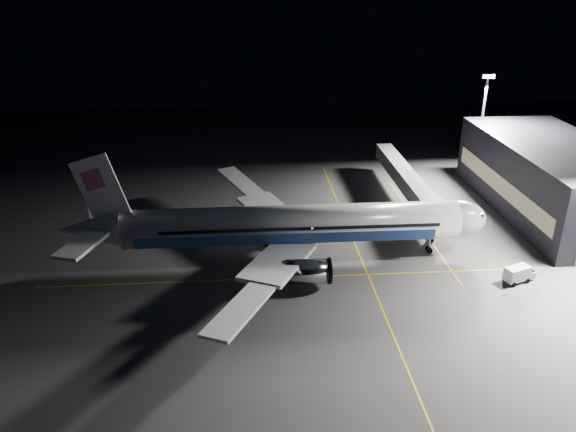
# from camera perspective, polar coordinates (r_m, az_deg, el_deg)

# --- Properties ---
(ground) EXTENTS (200.00, 200.00, 0.00)m
(ground) POSITION_cam_1_polar(r_m,az_deg,el_deg) (82.86, 0.46, -4.19)
(ground) COLOR #4C4C4F
(ground) RESTS_ON ground
(guide_line_main) EXTENTS (0.25, 80.00, 0.01)m
(guide_line_main) POSITION_cam_1_polar(r_m,az_deg,el_deg) (84.20, 7.27, -3.91)
(guide_line_main) COLOR gold
(guide_line_main) RESTS_ON ground
(guide_line_cross) EXTENTS (70.00, 0.25, 0.01)m
(guide_line_cross) POSITION_cam_1_polar(r_m,az_deg,el_deg) (77.62, 0.83, -6.25)
(guide_line_cross) COLOR gold
(guide_line_cross) RESTS_ON ground
(guide_line_side) EXTENTS (0.25, 40.00, 0.01)m
(guide_line_side) POSITION_cam_1_polar(r_m,az_deg,el_deg) (95.84, 13.16, -0.82)
(guide_line_side) COLOR gold
(guide_line_side) RESTS_ON ground
(airliner) EXTENTS (61.48, 54.22, 16.64)m
(airliner) POSITION_cam_1_polar(r_m,az_deg,el_deg) (80.49, -0.29, -0.97)
(airliner) COLOR silver
(airliner) RESTS_ON ground
(terminal) EXTENTS (18.12, 40.00, 12.00)m
(terminal) POSITION_cam_1_polar(r_m,az_deg,el_deg) (106.62, 25.27, 3.47)
(terminal) COLOR black
(terminal) RESTS_ON ground
(jet_bridge) EXTENTS (3.60, 34.40, 6.30)m
(jet_bridge) POSITION_cam_1_polar(r_m,az_deg,el_deg) (101.26, 12.11, 3.42)
(jet_bridge) COLOR #B2B2B7
(jet_bridge) RESTS_ON ground
(floodlight_mast_north) EXTENTS (2.40, 0.68, 20.70)m
(floodlight_mast_north) POSITION_cam_1_polar(r_m,az_deg,el_deg) (117.70, 19.15, 9.44)
(floodlight_mast_north) COLOR #59595E
(floodlight_mast_north) RESTS_ON ground
(service_truck) EXTENTS (4.77, 3.19, 2.28)m
(service_truck) POSITION_cam_1_polar(r_m,az_deg,el_deg) (82.26, 22.44, -5.42)
(service_truck) COLOR silver
(service_truck) RESTS_ON ground
(baggage_tug) EXTENTS (2.58, 2.08, 1.86)m
(baggage_tug) POSITION_cam_1_polar(r_m,az_deg,el_deg) (96.02, -5.45, 0.33)
(baggage_tug) COLOR black
(baggage_tug) RESTS_ON ground
(safety_cone_a) EXTENTS (0.41, 0.41, 0.61)m
(safety_cone_a) POSITION_cam_1_polar(r_m,az_deg,el_deg) (86.05, -5.09, -2.95)
(safety_cone_a) COLOR #E44A09
(safety_cone_a) RESTS_ON ground
(safety_cone_b) EXTENTS (0.38, 0.38, 0.56)m
(safety_cone_b) POSITION_cam_1_polar(r_m,az_deg,el_deg) (88.44, 3.13, -2.13)
(safety_cone_b) COLOR #E44A09
(safety_cone_b) RESTS_ON ground
(safety_cone_c) EXTENTS (0.42, 0.42, 0.63)m
(safety_cone_c) POSITION_cam_1_polar(r_m,az_deg,el_deg) (86.41, 1.44, -2.73)
(safety_cone_c) COLOR #E44A09
(safety_cone_c) RESTS_ON ground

